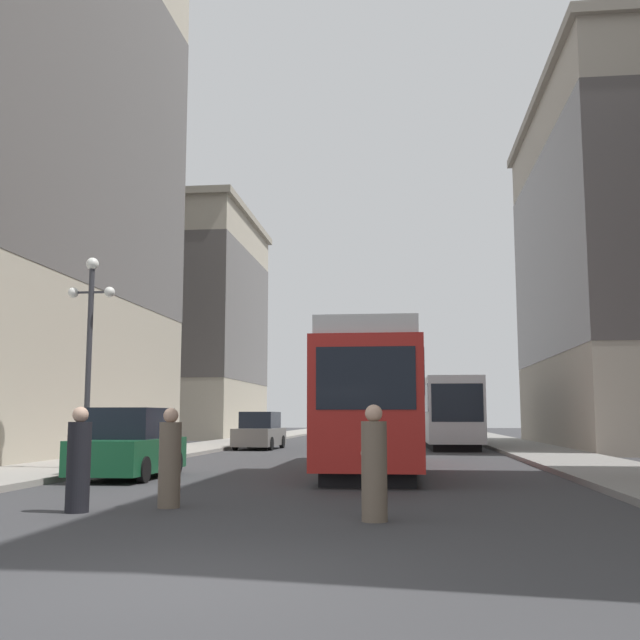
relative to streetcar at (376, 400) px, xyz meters
name	(u,v)px	position (x,y,z in m)	size (l,w,h in m)	color
ground_plane	(180,582)	(-1.32, -15.54, -2.10)	(200.00, 200.00, 0.00)	#38383A
sidewalk_left	(245,441)	(-9.27, 24.46, -2.03)	(3.36, 120.00, 0.15)	gray
sidewalk_right	(501,442)	(6.63, 24.46, -2.03)	(3.36, 120.00, 0.15)	gray
streetcar	(376,400)	(0.00, 0.00, 0.00)	(2.65, 12.63, 3.89)	black
transit_bus	(447,410)	(3.04, 17.33, -0.15)	(2.83, 11.84, 3.45)	black
parked_car_left_near	(260,432)	(-6.29, 14.03, -1.26)	(2.01, 4.47, 1.82)	black
parked_car_left_mid	(130,446)	(-6.29, -3.67, -1.26)	(1.89, 4.24, 1.82)	black
pedestrian_crossing_near	(79,463)	(-4.62, -10.55, -1.28)	(0.39, 0.39, 1.76)	black
pedestrian_crossing_far	(374,467)	(0.39, -11.08, -1.27)	(0.40, 0.40, 1.78)	#6B5B4C
pedestrian_on_sidewalk	(170,461)	(-3.29, -9.74, -1.29)	(0.39, 0.39, 1.75)	#6B5B4C
lamp_post_left_near	(90,330)	(-8.19, -2.11, 1.99)	(1.41, 0.36, 6.07)	#333338
building_left_midblock	(164,323)	(-17.65, 33.32, 6.68)	(14.00, 16.08, 17.11)	#B2A893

